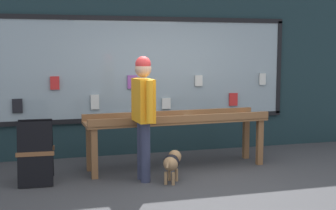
{
  "coord_description": "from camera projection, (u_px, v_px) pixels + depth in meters",
  "views": [
    {
      "loc": [
        -2.1,
        -5.75,
        1.86
      ],
      "look_at": [
        -0.2,
        0.97,
        1.03
      ],
      "focal_mm": 50.0,
      "sensor_mm": 36.0,
      "label": 1
    }
  ],
  "objects": [
    {
      "name": "ground_plane",
      "position": [
        202.0,
        188.0,
        6.28
      ],
      "size": [
        40.0,
        40.0,
        0.0
      ],
      "primitive_type": "plane",
      "color": "#38383A"
    },
    {
      "name": "shopfront_facade",
      "position": [
        154.0,
        57.0,
        8.35
      ],
      "size": [
        8.46,
        0.29,
        3.48
      ],
      "color": "#192D33",
      "rests_on": "ground_plane"
    },
    {
      "name": "display_table_main",
      "position": [
        177.0,
        123.0,
        7.32
      ],
      "size": [
        2.9,
        0.75,
        0.87
      ],
      "color": "brown",
      "rests_on": "ground_plane"
    },
    {
      "name": "person_browsing",
      "position": [
        143.0,
        108.0,
        6.55
      ],
      "size": [
        0.25,
        0.69,
        1.76
      ],
      "rotation": [
        0.0,
        0.0,
        1.63
      ],
      "color": "#2D334C",
      "rests_on": "ground_plane"
    },
    {
      "name": "small_dog",
      "position": [
        172.0,
        162.0,
        6.55
      ],
      "size": [
        0.38,
        0.49,
        0.42
      ],
      "rotation": [
        0.0,
        0.0,
        1.04
      ],
      "color": "#99724C",
      "rests_on": "ground_plane"
    },
    {
      "name": "sandwich_board_sign",
      "position": [
        36.0,
        151.0,
        6.52
      ],
      "size": [
        0.53,
        0.62,
        0.87
      ],
      "rotation": [
        0.0,
        0.0,
        -0.05
      ],
      "color": "black",
      "rests_on": "ground_plane"
    }
  ]
}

